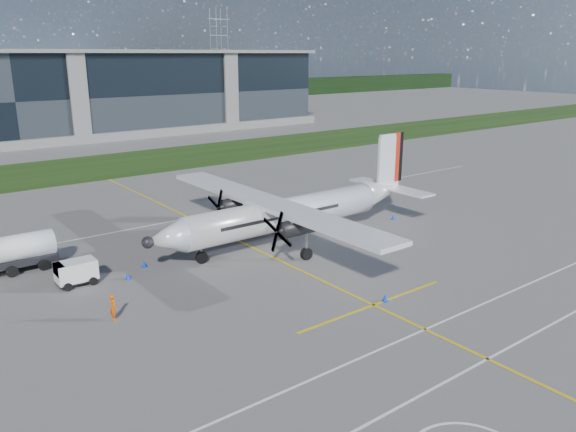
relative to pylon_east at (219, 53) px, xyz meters
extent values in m
plane|color=slate|center=(-85.00, -110.00, -15.00)|extent=(400.00, 400.00, 0.00)
cube|color=#19330E|center=(-85.00, -102.00, -14.98)|extent=(400.00, 18.00, 0.04)
cube|color=black|center=(-85.00, -70.00, -7.50)|extent=(120.00, 20.00, 15.00)
cube|color=yellow|center=(-82.00, -140.00, -14.99)|extent=(0.20, 70.00, 0.01)
cube|color=white|center=(-85.00, -164.00, -14.99)|extent=(90.00, 0.15, 0.01)
imported|color=#F25907|center=(-95.43, -148.19, -14.08)|extent=(0.67, 0.84, 1.83)
cone|color=#0B34BE|center=(-81.03, -156.03, -14.75)|extent=(0.36, 0.36, 0.50)
cone|color=#0B34BE|center=(-92.45, -142.84, -14.75)|extent=(0.36, 0.36, 0.50)
cone|color=#0B34BE|center=(-67.10, -143.96, -14.75)|extent=(0.36, 0.36, 0.50)
cone|color=#0B34BE|center=(-90.62, -141.37, -14.75)|extent=(0.36, 0.36, 0.50)
camera|label=1|loc=(-105.40, -177.96, -0.09)|focal=35.00mm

